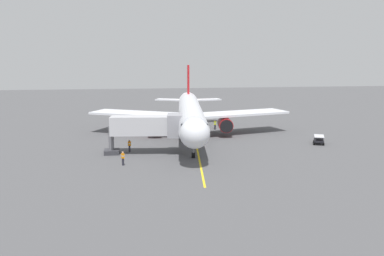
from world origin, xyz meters
name	(u,v)px	position (x,y,z in m)	size (l,w,h in m)	color
ground_plane	(192,136)	(0.00, 0.00, 0.00)	(220.00, 220.00, 0.00)	#4C4C4F
apron_lead_in_line	(196,145)	(0.49, 7.20, 0.01)	(0.24, 40.00, 0.01)	yellow
airplane	(190,113)	(0.46, 0.93, 4.00)	(34.55, 40.33, 11.50)	silver
jet_bridge	(153,126)	(7.15, 11.47, 3.76)	(11.52, 4.14, 5.40)	#B7B7BC
ground_crew_marshaller	(123,158)	(11.15, 17.02, 0.89)	(0.44, 0.47, 1.71)	#23232D
ground_crew_wing_walker	(129,146)	(10.34, 9.92, 0.89)	(0.46, 0.37, 1.71)	#23232D
ground_crew_loader	(215,125)	(-5.11, -5.84, 0.89)	(0.46, 0.38, 1.71)	#23232D
baggage_cart_near_nose	(319,140)	(-18.00, 9.00, 0.66)	(2.37, 2.95, 1.27)	black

